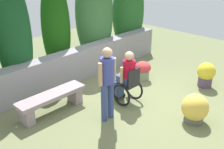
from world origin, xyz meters
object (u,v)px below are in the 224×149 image
at_px(stone_bench, 52,100).
at_px(flower_pot_terracotta_by_wall, 206,74).
at_px(flower_pot_purple_near, 195,109).
at_px(person_standing_companion, 107,79).
at_px(flower_pot_red_accent, 143,70).
at_px(person_in_wheelchair, 127,79).

height_order(stone_bench, flower_pot_terracotta_by_wall, flower_pot_terracotta_by_wall).
relative_size(flower_pot_purple_near, flower_pot_terracotta_by_wall, 0.93).
xyz_separation_m(person_standing_companion, flower_pot_terracotta_by_wall, (3.01, -0.81, -0.60)).
relative_size(person_standing_companion, flower_pot_purple_near, 2.58).
height_order(stone_bench, person_standing_companion, person_standing_companion).
bearing_deg(flower_pot_purple_near, stone_bench, 126.90).
height_order(person_standing_companion, flower_pot_terracotta_by_wall, person_standing_companion).
relative_size(stone_bench, flower_pot_red_accent, 3.05).
distance_m(person_standing_companion, flower_pot_terracotta_by_wall, 3.18).
bearing_deg(person_standing_companion, flower_pot_purple_near, -39.21).
bearing_deg(flower_pot_terracotta_by_wall, stone_bench, 152.46).
height_order(stone_bench, person_in_wheelchair, person_in_wheelchair).
xyz_separation_m(person_in_wheelchair, person_standing_companion, (-0.87, -0.20, 0.34)).
distance_m(flower_pot_purple_near, flower_pot_red_accent, 2.37).
height_order(person_in_wheelchair, flower_pot_purple_near, person_in_wheelchair).
xyz_separation_m(person_standing_companion, flower_pot_red_accent, (2.19, 0.73, -0.66)).
relative_size(stone_bench, flower_pot_purple_near, 2.59).
height_order(person_in_wheelchair, flower_pot_terracotta_by_wall, person_in_wheelchair).
height_order(person_in_wheelchair, flower_pot_red_accent, person_in_wheelchair).
relative_size(stone_bench, person_in_wheelchair, 1.26).
distance_m(stone_bench, flower_pot_red_accent, 2.90).
distance_m(stone_bench, flower_pot_purple_near, 3.20).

